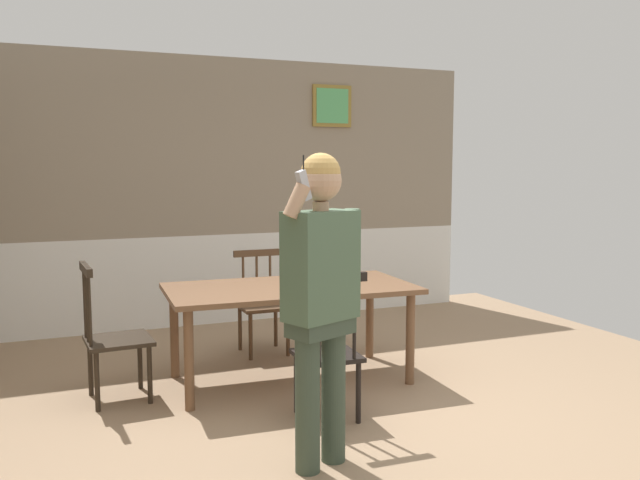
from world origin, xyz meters
TOP-DOWN VIEW (x-y plane):
  - ground_plane at (0.00, 0.00)m, footprint 7.05×7.05m
  - room_back_partition at (0.00, 3.21)m, footprint 5.71×0.17m
  - dining_table at (-0.05, 1.01)m, footprint 1.97×1.09m
  - chair_near_window at (-0.10, 0.12)m, footprint 0.43×0.43m
  - chair_by_doorway at (-1.40, 1.07)m, footprint 0.48×0.48m
  - chair_at_table_head at (-0.01, 1.89)m, footprint 0.44×0.44m
  - person_figure at (-0.41, -0.50)m, footprint 0.53×0.36m

SIDE VIEW (x-z plane):
  - ground_plane at x=0.00m, z-range 0.00..0.00m
  - chair_at_table_head at x=-0.01m, z-range -0.01..0.92m
  - chair_near_window at x=-0.10m, z-range -0.04..0.99m
  - chair_by_doorway at x=-1.40m, z-range -0.03..0.98m
  - dining_table at x=-0.05m, z-range 0.30..1.07m
  - person_figure at x=-0.41m, z-range 0.15..1.93m
  - room_back_partition at x=0.00m, z-range -0.05..2.80m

